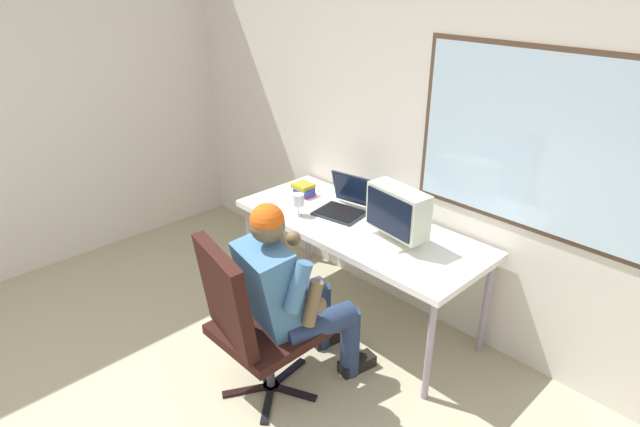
{
  "coord_description": "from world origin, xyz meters",
  "views": [
    {
      "loc": [
        1.91,
        -0.2,
        2.34
      ],
      "look_at": [
        -0.1,
        1.74,
        1.01
      ],
      "focal_mm": 29.61,
      "sensor_mm": 36.0,
      "label": 1
    }
  ],
  "objects_px": {
    "crt_monitor": "(398,212)",
    "book_stack": "(304,189)",
    "wine_glass": "(298,201)",
    "person_seated": "(291,291)",
    "laptop": "(346,202)",
    "office_chair": "(248,317)",
    "desk": "(358,231)"
  },
  "relations": [
    {
      "from": "desk",
      "to": "wine_glass",
      "type": "height_order",
      "value": "wine_glass"
    },
    {
      "from": "office_chair",
      "to": "wine_glass",
      "type": "bearing_deg",
      "value": 121.19
    },
    {
      "from": "person_seated",
      "to": "laptop",
      "type": "relative_size",
      "value": 3.17
    },
    {
      "from": "person_seated",
      "to": "book_stack",
      "type": "height_order",
      "value": "person_seated"
    },
    {
      "from": "crt_monitor",
      "to": "wine_glass",
      "type": "bearing_deg",
      "value": -165.31
    },
    {
      "from": "wine_glass",
      "to": "office_chair",
      "type": "bearing_deg",
      "value": -58.81
    },
    {
      "from": "person_seated",
      "to": "laptop",
      "type": "distance_m",
      "value": 0.94
    },
    {
      "from": "office_chair",
      "to": "wine_glass",
      "type": "distance_m",
      "value": 1.01
    },
    {
      "from": "wine_glass",
      "to": "book_stack",
      "type": "bearing_deg",
      "value": 131.44
    },
    {
      "from": "person_seated",
      "to": "office_chair",
      "type": "bearing_deg",
      "value": -99.9
    },
    {
      "from": "office_chair",
      "to": "wine_glass",
      "type": "height_order",
      "value": "office_chair"
    },
    {
      "from": "crt_monitor",
      "to": "book_stack",
      "type": "relative_size",
      "value": 2.73
    },
    {
      "from": "desk",
      "to": "person_seated",
      "type": "relative_size",
      "value": 1.48
    },
    {
      "from": "wine_glass",
      "to": "person_seated",
      "type": "bearing_deg",
      "value": -45.11
    },
    {
      "from": "office_chair",
      "to": "person_seated",
      "type": "xyz_separation_m",
      "value": [
        0.05,
        0.28,
        0.06
      ]
    },
    {
      "from": "office_chair",
      "to": "laptop",
      "type": "xyz_separation_m",
      "value": [
        -0.33,
        1.12,
        0.24
      ]
    },
    {
      "from": "wine_glass",
      "to": "book_stack",
      "type": "xyz_separation_m",
      "value": [
        -0.23,
        0.26,
        -0.06
      ]
    },
    {
      "from": "wine_glass",
      "to": "desk",
      "type": "bearing_deg",
      "value": 26.8
    },
    {
      "from": "person_seated",
      "to": "wine_glass",
      "type": "distance_m",
      "value": 0.81
    },
    {
      "from": "desk",
      "to": "wine_glass",
      "type": "distance_m",
      "value": 0.46
    },
    {
      "from": "crt_monitor",
      "to": "wine_glass",
      "type": "distance_m",
      "value": 0.74
    },
    {
      "from": "laptop",
      "to": "book_stack",
      "type": "height_order",
      "value": "laptop"
    },
    {
      "from": "person_seated",
      "to": "book_stack",
      "type": "distance_m",
      "value": 1.14
    },
    {
      "from": "crt_monitor",
      "to": "book_stack",
      "type": "height_order",
      "value": "crt_monitor"
    },
    {
      "from": "desk",
      "to": "wine_glass",
      "type": "bearing_deg",
      "value": -153.2
    },
    {
      "from": "desk",
      "to": "office_chair",
      "type": "bearing_deg",
      "value": -83.52
    },
    {
      "from": "laptop",
      "to": "book_stack",
      "type": "xyz_separation_m",
      "value": [
        -0.41,
        -0.03,
        -0.02
      ]
    },
    {
      "from": "desk",
      "to": "person_seated",
      "type": "distance_m",
      "value": 0.77
    },
    {
      "from": "desk",
      "to": "laptop",
      "type": "relative_size",
      "value": 4.68
    },
    {
      "from": "person_seated",
      "to": "book_stack",
      "type": "relative_size",
      "value": 7.67
    },
    {
      "from": "crt_monitor",
      "to": "laptop",
      "type": "relative_size",
      "value": 1.13
    },
    {
      "from": "office_chair",
      "to": "crt_monitor",
      "type": "bearing_deg",
      "value": 78.4
    }
  ]
}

